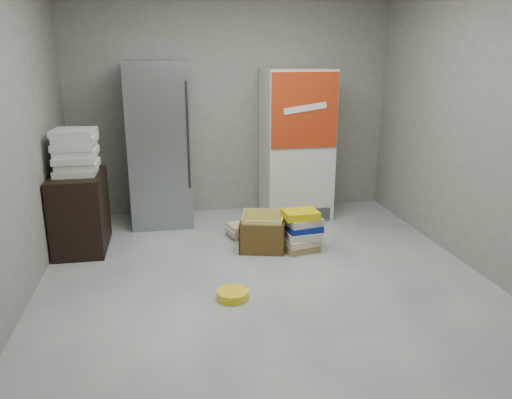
{
  "coord_description": "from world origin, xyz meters",
  "views": [
    {
      "loc": [
        -0.81,
        -3.76,
        1.97
      ],
      "look_at": [
        -0.01,
        0.7,
        0.64
      ],
      "focal_mm": 35.0,
      "sensor_mm": 36.0,
      "label": 1
    }
  ],
  "objects_px": {
    "steel_fridge": "(159,144)",
    "cardboard_box": "(263,234)",
    "wood_shelf": "(80,212)",
    "coke_cooler": "(296,144)",
    "phonebook_stack_main": "(302,231)"
  },
  "relations": [
    {
      "from": "phonebook_stack_main",
      "to": "cardboard_box",
      "type": "relative_size",
      "value": 0.77
    },
    {
      "from": "steel_fridge",
      "to": "phonebook_stack_main",
      "type": "xyz_separation_m",
      "value": [
        1.41,
        -1.2,
        -0.73
      ]
    },
    {
      "from": "steel_fridge",
      "to": "coke_cooler",
      "type": "relative_size",
      "value": 1.06
    },
    {
      "from": "coke_cooler",
      "to": "wood_shelf",
      "type": "bearing_deg",
      "value": -163.72
    },
    {
      "from": "wood_shelf",
      "to": "phonebook_stack_main",
      "type": "relative_size",
      "value": 1.86
    },
    {
      "from": "steel_fridge",
      "to": "cardboard_box",
      "type": "height_order",
      "value": "steel_fridge"
    },
    {
      "from": "wood_shelf",
      "to": "phonebook_stack_main",
      "type": "xyz_separation_m",
      "value": [
        2.24,
        -0.47,
        -0.18
      ]
    },
    {
      "from": "steel_fridge",
      "to": "wood_shelf",
      "type": "distance_m",
      "value": 1.23
    },
    {
      "from": "wood_shelf",
      "to": "cardboard_box",
      "type": "relative_size",
      "value": 1.44
    },
    {
      "from": "steel_fridge",
      "to": "coke_cooler",
      "type": "height_order",
      "value": "steel_fridge"
    },
    {
      "from": "wood_shelf",
      "to": "phonebook_stack_main",
      "type": "bearing_deg",
      "value": -11.9
    },
    {
      "from": "steel_fridge",
      "to": "phonebook_stack_main",
      "type": "height_order",
      "value": "steel_fridge"
    },
    {
      "from": "coke_cooler",
      "to": "cardboard_box",
      "type": "bearing_deg",
      "value": -120.32
    },
    {
      "from": "cardboard_box",
      "to": "steel_fridge",
      "type": "bearing_deg",
      "value": 148.44
    },
    {
      "from": "coke_cooler",
      "to": "wood_shelf",
      "type": "height_order",
      "value": "coke_cooler"
    }
  ]
}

